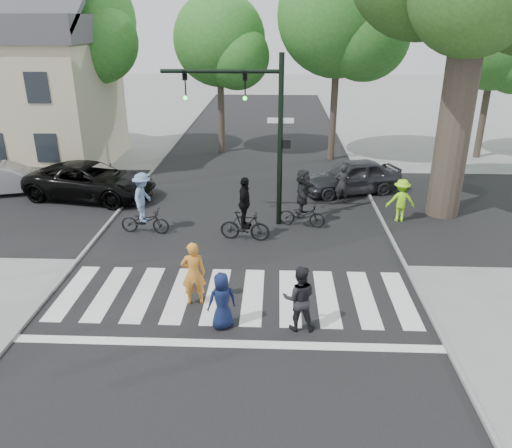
{
  "coord_description": "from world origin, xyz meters",
  "views": [
    {
      "loc": [
        1.09,
        -10.8,
        6.99
      ],
      "look_at": [
        0.5,
        3.0,
        1.3
      ],
      "focal_mm": 35.0,
      "sensor_mm": 36.0,
      "label": 1
    }
  ],
  "objects_px": {
    "traffic_signal": "(256,117)",
    "pedestrian_adult": "(299,298)",
    "cyclist_left": "(144,208)",
    "car_suv": "(91,181)",
    "cyclist_right": "(303,201)",
    "car_silver": "(5,179)",
    "pedestrian_woman": "(193,273)",
    "cyclist_mid": "(245,215)",
    "pedestrian_child": "(222,301)",
    "car_grey": "(351,176)"
  },
  "relations": [
    {
      "from": "cyclist_left",
      "to": "pedestrian_woman",
      "type": "bearing_deg",
      "value": -61.84
    },
    {
      "from": "cyclist_right",
      "to": "traffic_signal",
      "type": "bearing_deg",
      "value": 174.61
    },
    {
      "from": "pedestrian_woman",
      "to": "cyclist_right",
      "type": "relative_size",
      "value": 0.83
    },
    {
      "from": "pedestrian_adult",
      "to": "traffic_signal",
      "type": "bearing_deg",
      "value": -78.49
    },
    {
      "from": "pedestrian_woman",
      "to": "car_suv",
      "type": "distance_m",
      "value": 9.92
    },
    {
      "from": "traffic_signal",
      "to": "car_grey",
      "type": "bearing_deg",
      "value": 43.26
    },
    {
      "from": "pedestrian_child",
      "to": "pedestrian_adult",
      "type": "height_order",
      "value": "pedestrian_adult"
    },
    {
      "from": "pedestrian_woman",
      "to": "cyclist_right",
      "type": "distance_m",
      "value": 6.26
    },
    {
      "from": "pedestrian_woman",
      "to": "car_silver",
      "type": "relative_size",
      "value": 0.43
    },
    {
      "from": "cyclist_mid",
      "to": "cyclist_right",
      "type": "distance_m",
      "value": 2.38
    },
    {
      "from": "pedestrian_woman",
      "to": "car_silver",
      "type": "xyz_separation_m",
      "value": [
        -9.5,
        8.6,
        -0.21
      ]
    },
    {
      "from": "pedestrian_child",
      "to": "traffic_signal",
      "type": "bearing_deg",
      "value": -117.6
    },
    {
      "from": "car_suv",
      "to": "car_silver",
      "type": "relative_size",
      "value": 1.32
    },
    {
      "from": "car_silver",
      "to": "car_grey",
      "type": "distance_m",
      "value": 14.84
    },
    {
      "from": "pedestrian_child",
      "to": "car_grey",
      "type": "relative_size",
      "value": 0.34
    },
    {
      "from": "cyclist_right",
      "to": "car_silver",
      "type": "height_order",
      "value": "cyclist_right"
    },
    {
      "from": "cyclist_left",
      "to": "cyclist_mid",
      "type": "height_order",
      "value": "cyclist_mid"
    },
    {
      "from": "traffic_signal",
      "to": "car_suv",
      "type": "bearing_deg",
      "value": 159.82
    },
    {
      "from": "car_silver",
      "to": "pedestrian_adult",
      "type": "bearing_deg",
      "value": -146.35
    },
    {
      "from": "cyclist_left",
      "to": "cyclist_mid",
      "type": "xyz_separation_m",
      "value": [
        3.53,
        -0.45,
        -0.04
      ]
    },
    {
      "from": "traffic_signal",
      "to": "car_suv",
      "type": "height_order",
      "value": "traffic_signal"
    },
    {
      "from": "pedestrian_woman",
      "to": "cyclist_left",
      "type": "distance_m",
      "value": 5.22
    },
    {
      "from": "pedestrian_child",
      "to": "car_suv",
      "type": "distance_m",
      "value": 11.29
    },
    {
      "from": "pedestrian_adult",
      "to": "cyclist_right",
      "type": "distance_m",
      "value": 6.53
    },
    {
      "from": "cyclist_left",
      "to": "car_suv",
      "type": "height_order",
      "value": "cyclist_left"
    },
    {
      "from": "car_suv",
      "to": "car_silver",
      "type": "bearing_deg",
      "value": 95.16
    },
    {
      "from": "pedestrian_woman",
      "to": "cyclist_left",
      "type": "xyz_separation_m",
      "value": [
        -2.46,
        4.6,
        0.07
      ]
    },
    {
      "from": "pedestrian_woman",
      "to": "cyclist_mid",
      "type": "distance_m",
      "value": 4.29
    },
    {
      "from": "pedestrian_child",
      "to": "cyclist_right",
      "type": "xyz_separation_m",
      "value": [
        2.21,
        6.53,
        0.22
      ]
    },
    {
      "from": "cyclist_left",
      "to": "cyclist_mid",
      "type": "relative_size",
      "value": 0.99
    },
    {
      "from": "pedestrian_adult",
      "to": "cyclist_left",
      "type": "relative_size",
      "value": 0.76
    },
    {
      "from": "traffic_signal",
      "to": "pedestrian_child",
      "type": "xyz_separation_m",
      "value": [
        -0.52,
        -6.69,
        -3.17
      ]
    },
    {
      "from": "pedestrian_woman",
      "to": "car_grey",
      "type": "xyz_separation_m",
      "value": [
        5.32,
        9.33,
        -0.15
      ]
    },
    {
      "from": "cyclist_mid",
      "to": "car_grey",
      "type": "xyz_separation_m",
      "value": [
        4.25,
        5.18,
        -0.18
      ]
    },
    {
      "from": "car_silver",
      "to": "car_grey",
      "type": "height_order",
      "value": "car_grey"
    },
    {
      "from": "cyclist_mid",
      "to": "pedestrian_child",
      "type": "bearing_deg",
      "value": -92.38
    },
    {
      "from": "pedestrian_adult",
      "to": "car_suv",
      "type": "distance_m",
      "value": 12.43
    },
    {
      "from": "pedestrian_adult",
      "to": "cyclist_right",
      "type": "height_order",
      "value": "cyclist_right"
    },
    {
      "from": "pedestrian_woman",
      "to": "cyclist_mid",
      "type": "bearing_deg",
      "value": -114.47
    },
    {
      "from": "car_grey",
      "to": "traffic_signal",
      "type": "bearing_deg",
      "value": -65.27
    },
    {
      "from": "pedestrian_child",
      "to": "pedestrian_adult",
      "type": "xyz_separation_m",
      "value": [
        1.85,
        0.02,
        0.11
      ]
    },
    {
      "from": "cyclist_right",
      "to": "car_silver",
      "type": "bearing_deg",
      "value": 165.98
    },
    {
      "from": "pedestrian_child",
      "to": "car_suv",
      "type": "relative_size",
      "value": 0.27
    },
    {
      "from": "pedestrian_child",
      "to": "car_grey",
      "type": "height_order",
      "value": "car_grey"
    },
    {
      "from": "traffic_signal",
      "to": "cyclist_left",
      "type": "distance_m",
      "value": 4.95
    },
    {
      "from": "car_grey",
      "to": "pedestrian_woman",
      "type": "bearing_deg",
      "value": -48.23
    },
    {
      "from": "pedestrian_adult",
      "to": "car_grey",
      "type": "bearing_deg",
      "value": -103.88
    },
    {
      "from": "cyclist_left",
      "to": "pedestrian_adult",
      "type": "bearing_deg",
      "value": -47.59
    },
    {
      "from": "traffic_signal",
      "to": "pedestrian_adult",
      "type": "relative_size",
      "value": 3.59
    },
    {
      "from": "pedestrian_adult",
      "to": "cyclist_mid",
      "type": "distance_m",
      "value": 5.46
    }
  ]
}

